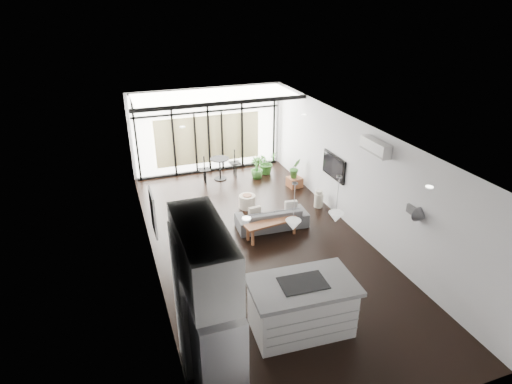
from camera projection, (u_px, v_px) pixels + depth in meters
floor at (260, 244)px, 10.35m from camera, size 5.00×10.00×0.00m
ceiling at (261, 132)px, 9.15m from camera, size 5.00×10.00×0.00m
wall_left at (149, 208)px, 8.98m from camera, size 0.02×10.00×2.80m
wall_right at (356, 177)px, 10.51m from camera, size 0.02×10.00×2.80m
wall_back at (208, 130)px, 14.00m from camera, size 5.00×0.02×2.80m
wall_front at (395, 347)px, 5.49m from camera, size 5.00×0.02×2.80m
glazing at (209, 131)px, 13.90m from camera, size 5.00×0.20×2.80m
skylight at (214, 95)px, 12.56m from camera, size 4.70×1.90×0.06m
neighbour_building at (208, 139)px, 14.09m from camera, size 3.50×0.02×1.60m
island at (302, 306)px, 7.54m from camera, size 1.91×1.20×1.01m
cooktop at (303, 283)px, 7.32m from camera, size 0.84×0.59×0.01m
fridge at (219, 356)px, 6.08m from camera, size 0.65×0.81×1.67m
appliance_column at (199, 299)px, 6.56m from camera, size 0.65×0.68×2.51m
upper_cabinets at (203, 255)px, 5.72m from camera, size 0.62×1.75×0.86m
pendant_left at (293, 225)px, 7.10m from camera, size 0.26×0.26×0.18m
pendant_right at (336, 217)px, 7.35m from camera, size 0.26×0.26×0.18m
sofa at (272, 214)px, 10.95m from camera, size 1.86×0.63×0.72m
console_bench at (271, 229)px, 10.53m from camera, size 1.40×0.52×0.44m
pouf at (247, 202)px, 11.99m from camera, size 0.53×0.53×0.37m
crate at (294, 182)px, 13.29m from camera, size 0.45×0.45×0.30m
plant_tall at (266, 165)px, 14.20m from camera, size 0.91×0.95×0.59m
plant_med at (257, 172)px, 13.86m from camera, size 0.65×0.81×0.40m
plant_crate at (295, 173)px, 13.17m from camera, size 0.37×0.64×0.28m
milk_can at (319, 199)px, 12.01m from camera, size 0.26×0.26×0.50m
bistro_set at (220, 169)px, 13.73m from camera, size 1.57×0.91×0.71m
tv at (334, 166)px, 11.39m from camera, size 0.05×1.10×0.65m
ac_unit at (375, 147)px, 9.34m from camera, size 0.22×0.90×0.30m
framed_art at (153, 212)px, 8.50m from camera, size 0.04×0.70×0.90m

